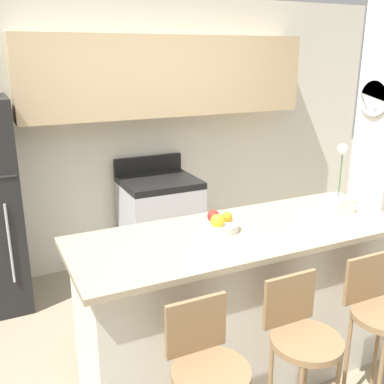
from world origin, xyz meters
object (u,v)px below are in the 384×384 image
bar_stool_right (379,315)px  fruit_bowl (219,224)px  bar_stool_mid (301,341)px  stove_range (160,224)px  orchid_vase (338,198)px  bar_stool_left (207,372)px

bar_stool_right → fruit_bowl: (-0.66, 0.67, 0.42)m
bar_stool_mid → bar_stool_right: bearing=0.0°
stove_range → bar_stool_right: (0.42, -2.25, 0.17)m
bar_stool_right → orchid_vase: orchid_vase is taller
bar_stool_right → orchid_vase: bearing=70.7°
stove_range → orchid_vase: size_ratio=2.31×
stove_range → bar_stool_left: size_ratio=1.12×
bar_stool_right → orchid_vase: size_ratio=2.05×
orchid_vase → fruit_bowl: 0.88m
bar_stool_left → bar_stool_mid: bearing=0.0°
orchid_vase → fruit_bowl: (-0.88, 0.05, -0.05)m
bar_stool_left → stove_range: bearing=73.7°
bar_stool_left → bar_stool_mid: 0.54m
bar_stool_mid → orchid_vase: orchid_vase is taller
stove_range → bar_stool_right: size_ratio=1.12×
bar_stool_left → fruit_bowl: (0.42, 0.67, 0.42)m
bar_stool_mid → orchid_vase: bearing=39.3°
bar_stool_mid → bar_stool_left: bearing=180.0°
bar_stool_right → bar_stool_left: bearing=180.0°
bar_stool_left → bar_stool_right: size_ratio=1.00×
bar_stool_mid → fruit_bowl: size_ratio=4.09×
bar_stool_mid → orchid_vase: (0.76, 0.62, 0.48)m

